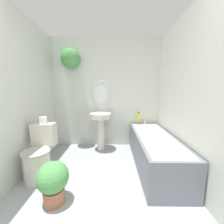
{
  "coord_description": "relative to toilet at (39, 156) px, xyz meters",
  "views": [
    {
      "loc": [
        0.16,
        -0.41,
        1.28
      ],
      "look_at": [
        0.14,
        1.66,
        0.95
      ],
      "focal_mm": 22.0,
      "sensor_mm": 36.0,
      "label": 1
    }
  ],
  "objects": [
    {
      "name": "wall_back",
      "position": [
        0.8,
        1.23,
        0.99
      ],
      "size": [
        2.47,
        0.41,
        2.4
      ],
      "color": "silver",
      "rests_on": "ground_plane"
    },
    {
      "name": "wall_left",
      "position": [
        -0.28,
        -0.11,
        0.87
      ],
      "size": [
        0.06,
        2.79,
        2.4
      ],
      "color": "silver",
      "rests_on": "ground_plane"
    },
    {
      "name": "wall_right",
      "position": [
        2.13,
        -0.11,
        0.87
      ],
      "size": [
        0.06,
        2.79,
        2.4
      ],
      "color": "silver",
      "rests_on": "ground_plane"
    },
    {
      "name": "toilet",
      "position": [
        0.0,
        0.0,
        0.0
      ],
      "size": [
        0.38,
        0.54,
        0.77
      ],
      "color": "beige",
      "rests_on": "ground_plane"
    },
    {
      "name": "pedestal_sink",
      "position": [
        0.81,
        0.96,
        0.25
      ],
      "size": [
        0.46,
        0.46,
        0.9
      ],
      "color": "beige",
      "rests_on": "ground_plane"
    },
    {
      "name": "bathtub",
      "position": [
        1.77,
        0.33,
        -0.05
      ],
      "size": [
        0.61,
        1.69,
        0.6
      ],
      "color": "slate",
      "rests_on": "ground_plane"
    },
    {
      "name": "shampoo_bottle",
      "position": [
        1.64,
        1.11,
        0.37
      ],
      "size": [
        0.07,
        0.07,
        0.2
      ],
      "color": "gold",
      "rests_on": "bathtub"
    },
    {
      "name": "potted_plant",
      "position": [
        0.41,
        -0.47,
        -0.05
      ],
      "size": [
        0.35,
        0.35,
        0.49
      ],
      "color": "#9E6042",
      "rests_on": "ground_plane"
    },
    {
      "name": "toilet_paper_roll",
      "position": [
        0.0,
        0.19,
        0.49
      ],
      "size": [
        0.11,
        0.11,
        0.1
      ],
      "color": "white",
      "rests_on": "toilet"
    }
  ]
}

